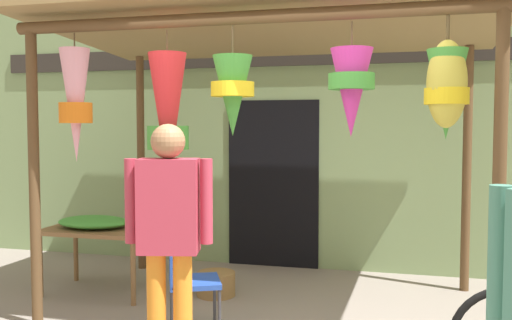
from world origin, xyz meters
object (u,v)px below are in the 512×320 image
at_px(flower_heap_on_table, 94,222).
at_px(wicker_basket_by_table, 216,284).
at_px(display_table, 102,235).
at_px(customer_foreground, 169,227).
at_px(folding_chair, 185,275).

bearing_deg(flower_heap_on_table, wicker_basket_by_table, 10.08).
relative_size(display_table, customer_foreground, 0.65).
relative_size(wicker_basket_by_table, customer_foreground, 0.22).
distance_m(flower_heap_on_table, wicker_basket_by_table, 1.38).
bearing_deg(folding_chair, flower_heap_on_table, 146.48).
distance_m(flower_heap_on_table, folding_chair, 1.61).
height_order(flower_heap_on_table, customer_foreground, customer_foreground).
distance_m(flower_heap_on_table, customer_foreground, 2.18).
bearing_deg(flower_heap_on_table, display_table, 31.33).
distance_m(display_table, flower_heap_on_table, 0.15).
bearing_deg(customer_foreground, display_table, 131.66).
height_order(flower_heap_on_table, wicker_basket_by_table, flower_heap_on_table).
height_order(flower_heap_on_table, folding_chair, folding_chair).
bearing_deg(customer_foreground, folding_chair, 103.35).
xyz_separation_m(flower_heap_on_table, wicker_basket_by_table, (1.22, 0.22, -0.61)).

